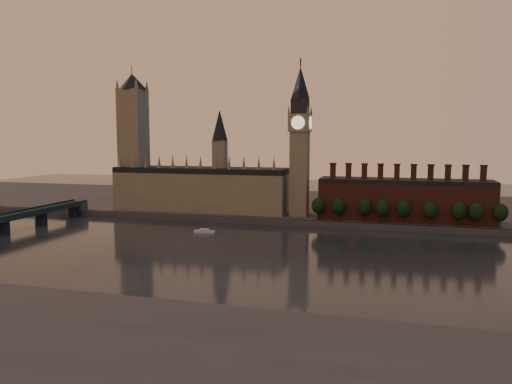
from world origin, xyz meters
TOP-DOWN VIEW (x-y plane):
  - ground at (0.00, 0.00)m, footprint 900.00×900.00m
  - north_bank at (0.00, 178.04)m, footprint 900.00×182.00m
  - palace_of_westminster at (-64.41, 114.91)m, footprint 130.00×30.30m
  - victoria_tower at (-120.00, 115.00)m, footprint 24.00×24.00m
  - big_ben at (10.00, 110.00)m, footprint 15.00×15.00m
  - chimney_block at (80.00, 110.00)m, footprint 110.00×25.00m
  - embankment_tree_0 at (25.46, 95.04)m, footprint 8.60×8.60m
  - embankment_tree_1 at (38.75, 94.55)m, footprint 8.60×8.60m
  - embankment_tree_2 at (55.47, 95.41)m, footprint 8.60×8.60m
  - embankment_tree_3 at (66.60, 94.19)m, footprint 8.60×8.60m
  - embankment_tree_4 at (79.44, 94.77)m, footprint 8.60×8.60m
  - embankment_tree_5 at (95.05, 93.77)m, footprint 8.60×8.60m
  - embankment_tree_6 at (111.79, 94.91)m, footprint 8.60×8.60m
  - embankment_tree_7 at (121.52, 94.18)m, footprint 8.60×8.60m
  - embankment_tree_8 at (135.21, 94.97)m, footprint 8.60×8.60m
  - river_boat at (-37.61, 51.73)m, footprint 12.89×4.62m

SIDE VIEW (x-z plane):
  - ground at x=0.00m, z-range 0.00..0.00m
  - river_boat at x=-37.61m, z-range -0.30..2.23m
  - north_bank at x=0.00m, z-range 0.00..4.00m
  - embankment_tree_0 at x=25.46m, z-range 6.03..20.91m
  - embankment_tree_1 at x=38.75m, z-range 6.03..20.91m
  - embankment_tree_2 at x=55.47m, z-range 6.03..20.91m
  - embankment_tree_3 at x=66.60m, z-range 6.03..20.91m
  - embankment_tree_4 at x=79.44m, z-range 6.03..20.91m
  - embankment_tree_5 at x=95.05m, z-range 6.03..20.91m
  - embankment_tree_6 at x=111.79m, z-range 6.03..20.91m
  - embankment_tree_7 at x=121.52m, z-range 6.03..20.91m
  - embankment_tree_8 at x=135.21m, z-range 6.03..20.91m
  - chimney_block at x=80.00m, z-range -0.68..36.32m
  - palace_of_westminster at x=-64.41m, z-range -15.37..58.63m
  - big_ben at x=10.00m, z-range 3.33..110.33m
  - victoria_tower at x=-120.00m, z-range 5.09..113.09m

